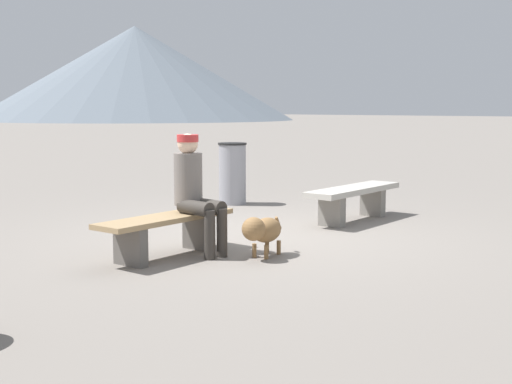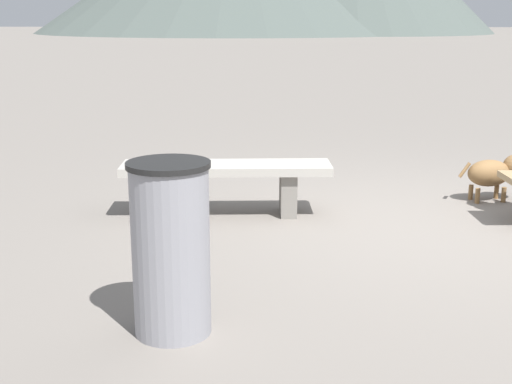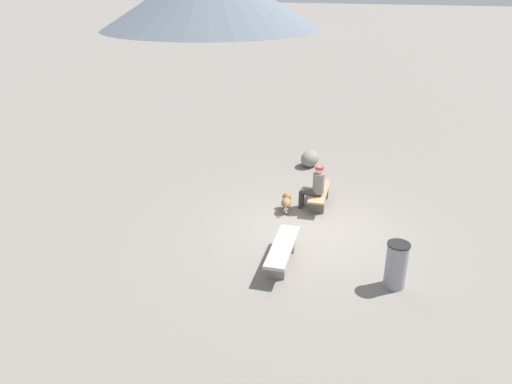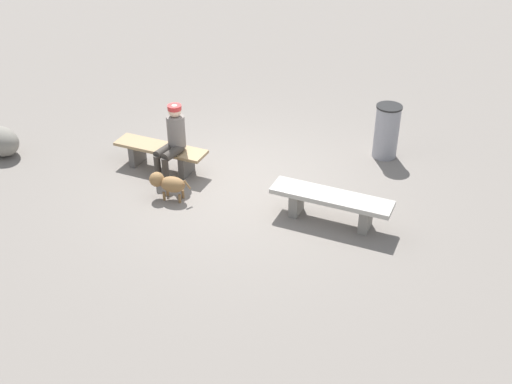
{
  "view_description": "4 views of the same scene",
  "coord_description": "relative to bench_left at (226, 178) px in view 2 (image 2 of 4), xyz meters",
  "views": [
    {
      "loc": [
        5.91,
        5.48,
        1.52
      ],
      "look_at": [
        0.51,
        0.54,
        0.62
      ],
      "focal_mm": 48.27,
      "sensor_mm": 36.0,
      "label": 1
    },
    {
      "loc": [
        -1.12,
        -5.56,
        1.71
      ],
      "look_at": [
        -1.38,
        -0.9,
        0.51
      ],
      "focal_mm": 48.38,
      "sensor_mm": 36.0,
      "label": 2
    },
    {
      "loc": [
        -10.35,
        -2.08,
        5.68
      ],
      "look_at": [
        0.68,
        1.69,
        0.48
      ],
      "focal_mm": 34.11,
      "sensor_mm": 36.0,
      "label": 3
    },
    {
      "loc": [
        -4.46,
        7.84,
        5.5
      ],
      "look_at": [
        -0.88,
        1.1,
        0.72
      ],
      "focal_mm": 45.01,
      "sensor_mm": 36.0,
      "label": 4
    }
  ],
  "objects": [
    {
      "name": "trash_bin",
      "position": [
        -0.07,
        -2.34,
        0.15
      ],
      "size": [
        0.45,
        0.45,
        0.97
      ],
      "color": "gray",
      "rests_on": "ground"
    },
    {
      "name": "ground",
      "position": [
        1.71,
        -0.28,
        -0.37
      ],
      "size": [
        210.0,
        210.0,
        0.06
      ],
      "primitive_type": "cube",
      "color": "gray"
    },
    {
      "name": "bench_left",
      "position": [
        0.0,
        0.0,
        0.0
      ],
      "size": [
        1.85,
        0.57,
        0.46
      ],
      "rotation": [
        0.0,
        0.0,
        0.08
      ],
      "color": "gray",
      "rests_on": "ground"
    },
    {
      "name": "dog",
      "position": [
        2.51,
        0.62,
        -0.05
      ],
      "size": [
        0.68,
        0.34,
        0.44
      ],
      "rotation": [
        0.0,
        0.0,
        0.21
      ],
      "color": "olive",
      "rests_on": "ground"
    }
  ]
}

